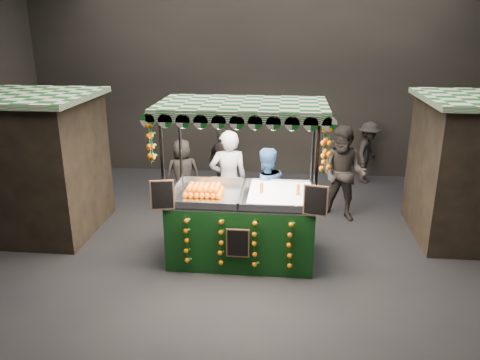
# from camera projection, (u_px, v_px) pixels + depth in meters

# --- Properties ---
(ground) EXTENTS (12.00, 12.00, 0.00)m
(ground) POSITION_uv_depth(u_px,v_px,m) (248.00, 263.00, 7.86)
(ground) COLOR black
(ground) RESTS_ON ground
(market_hall) EXTENTS (12.10, 10.10, 5.05)m
(market_hall) POSITION_uv_depth(u_px,v_px,m) (249.00, 53.00, 6.77)
(market_hall) COLOR black
(market_hall) RESTS_ON ground
(neighbour_stall_left) EXTENTS (3.00, 2.20, 2.60)m
(neighbour_stall_left) POSITION_uv_depth(u_px,v_px,m) (18.00, 163.00, 8.80)
(neighbour_stall_left) COLOR black
(neighbour_stall_left) RESTS_ON ground
(juice_stall) EXTENTS (2.72, 1.60, 2.63)m
(juice_stall) POSITION_uv_depth(u_px,v_px,m) (243.00, 213.00, 7.79)
(juice_stall) COLOR black
(juice_stall) RESTS_ON ground
(vendor_grey) EXTENTS (0.79, 0.60, 1.94)m
(vendor_grey) POSITION_uv_depth(u_px,v_px,m) (229.00, 181.00, 8.87)
(vendor_grey) COLOR gray
(vendor_grey) RESTS_ON ground
(vendor_blue) EXTENTS (1.01, 0.91, 1.71)m
(vendor_blue) POSITION_uv_depth(u_px,v_px,m) (265.00, 193.00, 8.58)
(vendor_blue) COLOR navy
(vendor_blue) RESTS_ON ground
(shopper_0) EXTENTS (0.73, 0.55, 1.83)m
(shopper_0) POSITION_uv_depth(u_px,v_px,m) (67.00, 166.00, 9.95)
(shopper_0) COLOR #2B2723
(shopper_0) RESTS_ON ground
(shopper_1) EXTENTS (1.14, 1.03, 1.91)m
(shopper_1) POSITION_uv_depth(u_px,v_px,m) (343.00, 174.00, 9.35)
(shopper_1) COLOR #2A2522
(shopper_1) RESTS_ON ground
(shopper_2) EXTENTS (0.94, 0.90, 1.57)m
(shopper_2) POSITION_uv_depth(u_px,v_px,m) (223.00, 163.00, 10.65)
(shopper_2) COLOR #2B2523
(shopper_2) RESTS_ON ground
(shopper_3) EXTENTS (0.92, 1.13, 1.52)m
(shopper_3) POSITION_uv_depth(u_px,v_px,m) (368.00, 152.00, 11.60)
(shopper_3) COLOR black
(shopper_3) RESTS_ON ground
(shopper_4) EXTENTS (0.86, 0.71, 1.50)m
(shopper_4) POSITION_uv_depth(u_px,v_px,m) (183.00, 174.00, 9.98)
(shopper_4) COLOR #2C2723
(shopper_4) RESTS_ON ground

